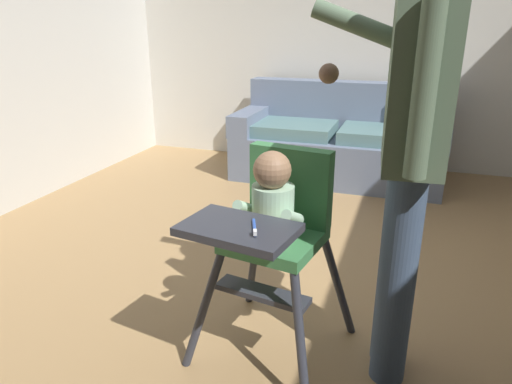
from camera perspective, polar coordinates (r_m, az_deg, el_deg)
The scene contains 5 objects.
ground at distance 2.71m, azimuth 4.46°, elevation -12.13°, with size 6.32×6.71×0.10m, color #A37E50.
wall_far at distance 4.85m, azimuth 13.13°, elevation 19.37°, with size 5.52×0.06×2.75m, color silver.
couch at distance 4.47m, azimuth 10.13°, elevation 6.00°, with size 1.88×0.86×0.86m.
high_chair at distance 1.91m, azimuth 2.31°, elevation -3.19°, with size 0.69×0.79×0.93m.
adult_standing at distance 1.78m, azimuth 18.15°, elevation 4.88°, with size 0.54×0.50×1.68m.
Camera 1 is at (0.54, -2.23, 1.39)m, focal length 32.85 mm.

